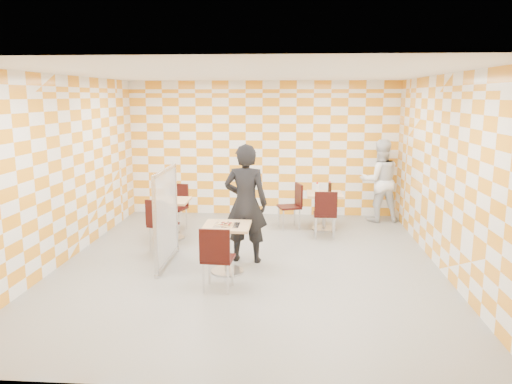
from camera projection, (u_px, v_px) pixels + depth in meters
room_shell at (252, 167)px, 8.29m from camera, size 7.00×7.00×7.00m
main_table at (227, 240)px, 7.58m from camera, size 0.70×0.70×0.75m
second_table at (324, 205)px, 10.04m from camera, size 0.70×0.70×0.75m
empty_table at (171, 212)px, 9.40m from camera, size 0.70×0.70×0.75m
chair_main_front at (216, 254)px, 6.80m from camera, size 0.45×0.46×0.92m
chair_second_front at (325, 211)px, 9.38m from camera, size 0.42×0.43×0.92m
chair_second_side at (294, 202)px, 10.12m from camera, size 0.54×0.53×0.92m
chair_empty_near at (160, 221)px, 8.62m from camera, size 0.53×0.54×0.92m
chair_empty_far at (177, 203)px, 10.05m from camera, size 0.51×0.52×0.92m
partition at (166, 216)px, 7.90m from camera, size 0.08×1.38×1.55m
man_dark at (246, 204)px, 8.03m from camera, size 0.74×0.52×1.93m
man_white at (380, 181)px, 10.67m from camera, size 0.94×0.78×1.76m
pizza_on_foil at (227, 224)px, 7.52m from camera, size 0.40×0.40×0.04m
sport_bottle at (317, 187)px, 10.14m from camera, size 0.06×0.06×0.20m
soda_bottle at (330, 187)px, 10.05m from camera, size 0.07×0.07×0.23m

